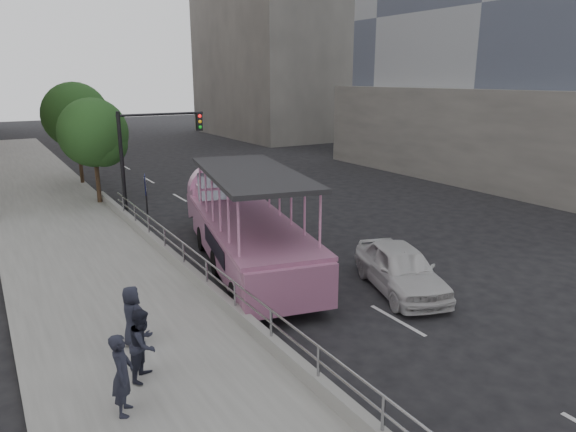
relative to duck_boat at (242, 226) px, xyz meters
The scene contains 13 objects.
ground 4.94m from the duck_boat, 82.97° to the right, with size 160.00×160.00×0.00m, color black.
sidewalk 7.50m from the duck_boat, 134.32° to the left, with size 5.50×80.00×0.30m, color #A4A59F.
kerb_wall 3.82m from the duck_boat, 133.18° to the right, with size 0.24×30.00×0.36m, color #999994.
guardrail 3.72m from the duck_boat, 133.18° to the right, with size 0.07×22.00×0.71m.
duck_boat is the anchor object (origin of this frame).
car 6.06m from the duck_boat, 58.93° to the right, with size 1.81×4.48×1.53m, color silver.
pedestrian_near 9.60m from the duck_boat, 130.24° to the right, with size 0.62×0.41×1.69m, color #212431.
pedestrian_mid 8.36m from the duck_boat, 131.05° to the right, with size 0.79×0.61×1.62m, color #212431.
pedestrian_far 7.13m from the duck_boat, 138.37° to the right, with size 0.75×0.49×1.53m, color #212431.
parking_sign 5.67m from the duck_boat, 110.70° to the left, with size 0.20×0.58×2.65m.
traffic_signal 8.16m from the duck_boat, 98.21° to the left, with size 4.20×0.32×5.20m.
street_tree_near 11.80m from the duck_boat, 103.64° to the left, with size 3.52×3.52×5.72m.
street_tree_far 17.65m from the duck_boat, 98.33° to the left, with size 3.97×3.97×6.45m.
Camera 1 is at (-8.58, -11.77, 6.70)m, focal length 32.00 mm.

